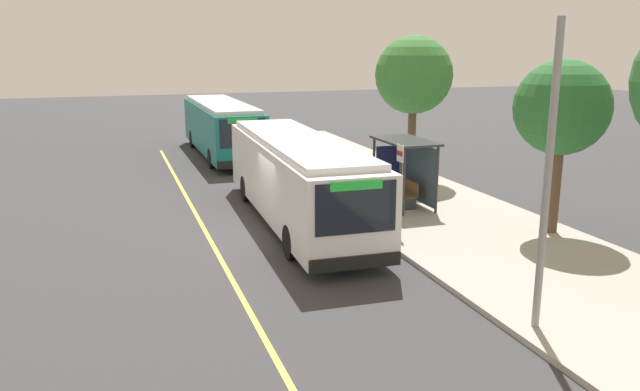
{
  "coord_description": "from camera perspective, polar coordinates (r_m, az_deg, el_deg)",
  "views": [
    {
      "loc": [
        19.19,
        -4.98,
        6.03
      ],
      "look_at": [
        1.57,
        0.96,
        1.55
      ],
      "focal_mm": 35.39,
      "sensor_mm": 36.0,
      "label": 1
    }
  ],
  "objects": [
    {
      "name": "ground_plane",
      "position": [
        20.72,
        -3.92,
        -3.39
      ],
      "size": [
        120.0,
        120.0,
        0.0
      ],
      "primitive_type": "plane",
      "color": "#38383A"
    },
    {
      "name": "sidewalk_curb",
      "position": [
        22.9,
        10.76,
        -1.76
      ],
      "size": [
        44.0,
        6.4,
        0.15
      ],
      "primitive_type": "cube",
      "color": "#A8A399",
      "rests_on": "ground_plane"
    },
    {
      "name": "lane_stripe_center",
      "position": [
        20.31,
        -9.94,
        -3.91
      ],
      "size": [
        36.0,
        0.14,
        0.01
      ],
      "primitive_type": "cube",
      "color": "#E0D64C",
      "rests_on": "ground_plane"
    },
    {
      "name": "transit_bus_main",
      "position": [
        21.5,
        -2.06,
        1.71
      ],
      "size": [
        11.86,
        2.94,
        2.95
      ],
      "color": "white",
      "rests_on": "ground_plane"
    },
    {
      "name": "transit_bus_second",
      "position": [
        35.09,
        -8.88,
        6.18
      ],
      "size": [
        11.28,
        2.65,
        2.95
      ],
      "color": "#146B66",
      "rests_on": "ground_plane"
    },
    {
      "name": "bus_shelter",
      "position": [
        23.6,
        7.82,
        3.4
      ],
      "size": [
        2.9,
        1.6,
        2.48
      ],
      "color": "#333338",
      "rests_on": "sidewalk_curb"
    },
    {
      "name": "waiting_bench",
      "position": [
        23.73,
        7.6,
        0.3
      ],
      "size": [
        1.6,
        0.48,
        0.95
      ],
      "color": "brown",
      "rests_on": "sidewalk_curb"
    },
    {
      "name": "route_sign_post",
      "position": [
        20.3,
        7.24,
        1.87
      ],
      "size": [
        0.44,
        0.08,
        2.8
      ],
      "color": "#333338",
      "rests_on": "sidewalk_curb"
    },
    {
      "name": "pedestrian_commuter",
      "position": [
        24.46,
        4.09,
        1.94
      ],
      "size": [
        0.24,
        0.4,
        1.69
      ],
      "color": "#282D47",
      "rests_on": "sidewalk_curb"
    },
    {
      "name": "street_tree_upstreet",
      "position": [
        20.88,
        21.02,
        7.35
      ],
      "size": [
        2.93,
        2.93,
        5.45
      ],
      "color": "brown",
      "rests_on": "sidewalk_curb"
    },
    {
      "name": "street_tree_downstreet",
      "position": [
        28.04,
        8.47,
        10.67
      ],
      "size": [
        3.37,
        3.37,
        6.25
      ],
      "color": "brown",
      "rests_on": "sidewalk_curb"
    },
    {
      "name": "utility_pole",
      "position": [
        13.56,
        19.88,
        1.34
      ],
      "size": [
        0.16,
        0.16,
        6.4
      ],
      "primitive_type": "cylinder",
      "color": "gray",
      "rests_on": "sidewalk_curb"
    }
  ]
}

